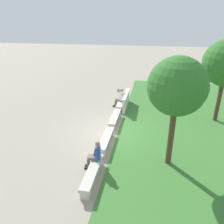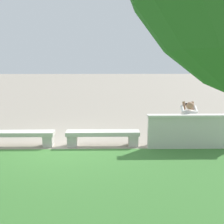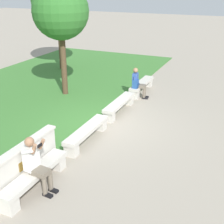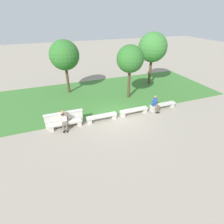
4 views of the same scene
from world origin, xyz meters
name	(u,v)px [view 2 (image 2 of 4)]	position (x,y,z in m)	size (l,w,h in m)	color
ground_plane	(61,146)	(0.00, 0.00, 0.00)	(80.00, 80.00, 0.00)	gray
bench_main	(187,135)	(-3.79, 0.00, 0.31)	(2.17, 0.40, 0.45)	beige
bench_near	(103,136)	(-1.26, 0.00, 0.31)	(2.17, 0.40, 0.45)	beige
bench_mid	(17,136)	(1.26, 0.00, 0.31)	(2.17, 0.40, 0.45)	beige
backrest_wall_with_plaque	(191,132)	(-3.79, 0.34, 0.52)	(2.53, 0.24, 1.01)	beige
person_photographer	(188,121)	(-3.81, -0.08, 0.74)	(0.50, 0.75, 1.32)	black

